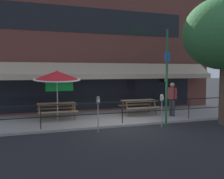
{
  "coord_description": "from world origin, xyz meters",
  "views": [
    {
      "loc": [
        -3.92,
        -9.78,
        2.39
      ],
      "look_at": [
        -0.03,
        1.6,
        1.5
      ],
      "focal_mm": 40.0,
      "sensor_mm": 36.0,
      "label": 1
    }
  ],
  "objects_px": {
    "picnic_table_centre": "(139,103)",
    "street_sign_pole": "(167,77)",
    "parking_meter_far": "(162,101)",
    "picnic_table_left": "(57,107)",
    "pedestrian_walking": "(172,97)",
    "patio_umbrella_left": "(57,76)",
    "parking_meter_near": "(98,103)"
  },
  "relations": [
    {
      "from": "picnic_table_left",
      "to": "patio_umbrella_left",
      "type": "distance_m",
      "value": 1.5
    },
    {
      "from": "patio_umbrella_left",
      "to": "pedestrian_walking",
      "type": "distance_m",
      "value": 5.8
    },
    {
      "from": "picnic_table_centre",
      "to": "pedestrian_walking",
      "type": "bearing_deg",
      "value": -34.26
    },
    {
      "from": "parking_meter_near",
      "to": "parking_meter_far",
      "type": "relative_size",
      "value": 1.0
    },
    {
      "from": "pedestrian_walking",
      "to": "parking_meter_near",
      "type": "xyz_separation_m",
      "value": [
        -4.37,
        -1.67,
        0.09
      ]
    },
    {
      "from": "picnic_table_left",
      "to": "parking_meter_far",
      "type": "relative_size",
      "value": 1.27
    },
    {
      "from": "picnic_table_left",
      "to": "parking_meter_near",
      "type": "xyz_separation_m",
      "value": [
        1.27,
        -2.71,
        0.44
      ]
    },
    {
      "from": "patio_umbrella_left",
      "to": "street_sign_pole",
      "type": "xyz_separation_m",
      "value": [
        4.35,
        -2.35,
        -0.04
      ]
    },
    {
      "from": "parking_meter_near",
      "to": "street_sign_pole",
      "type": "xyz_separation_m",
      "value": [
        3.08,
        0.09,
        0.99
      ]
    },
    {
      "from": "patio_umbrella_left",
      "to": "pedestrian_walking",
      "type": "height_order",
      "value": "patio_umbrella_left"
    },
    {
      "from": "picnic_table_centre",
      "to": "street_sign_pole",
      "type": "relative_size",
      "value": 0.43
    },
    {
      "from": "street_sign_pole",
      "to": "parking_meter_far",
      "type": "bearing_deg",
      "value": -156.89
    },
    {
      "from": "picnic_table_left",
      "to": "parking_meter_near",
      "type": "distance_m",
      "value": 3.03
    },
    {
      "from": "picnic_table_centre",
      "to": "parking_meter_near",
      "type": "distance_m",
      "value": 3.99
    },
    {
      "from": "picnic_table_centre",
      "to": "parking_meter_far",
      "type": "height_order",
      "value": "parking_meter_far"
    },
    {
      "from": "picnic_table_left",
      "to": "pedestrian_walking",
      "type": "height_order",
      "value": "pedestrian_walking"
    },
    {
      "from": "picnic_table_left",
      "to": "patio_umbrella_left",
      "type": "xyz_separation_m",
      "value": [
        -0.0,
        -0.27,
        1.47
      ]
    },
    {
      "from": "street_sign_pole",
      "to": "picnic_table_left",
      "type": "bearing_deg",
      "value": 148.86
    },
    {
      "from": "street_sign_pole",
      "to": "parking_meter_near",
      "type": "bearing_deg",
      "value": -178.36
    },
    {
      "from": "picnic_table_centre",
      "to": "patio_umbrella_left",
      "type": "bearing_deg",
      "value": -177.48
    },
    {
      "from": "picnic_table_left",
      "to": "pedestrian_walking",
      "type": "relative_size",
      "value": 1.05
    },
    {
      "from": "picnic_table_left",
      "to": "picnic_table_centre",
      "type": "distance_m",
      "value": 4.24
    },
    {
      "from": "patio_umbrella_left",
      "to": "parking_meter_near",
      "type": "bearing_deg",
      "value": -62.51
    },
    {
      "from": "picnic_table_left",
      "to": "parking_meter_near",
      "type": "height_order",
      "value": "parking_meter_near"
    },
    {
      "from": "patio_umbrella_left",
      "to": "parking_meter_far",
      "type": "relative_size",
      "value": 1.67
    },
    {
      "from": "patio_umbrella_left",
      "to": "parking_meter_far",
      "type": "bearing_deg",
      "value": -31.38
    },
    {
      "from": "picnic_table_centre",
      "to": "street_sign_pole",
      "type": "distance_m",
      "value": 2.92
    },
    {
      "from": "parking_meter_near",
      "to": "street_sign_pole",
      "type": "bearing_deg",
      "value": 1.64
    },
    {
      "from": "patio_umbrella_left",
      "to": "parking_meter_near",
      "type": "height_order",
      "value": "patio_umbrella_left"
    },
    {
      "from": "patio_umbrella_left",
      "to": "parking_meter_near",
      "type": "xyz_separation_m",
      "value": [
        1.27,
        -2.44,
        -1.03
      ]
    },
    {
      "from": "picnic_table_left",
      "to": "picnic_table_centre",
      "type": "xyz_separation_m",
      "value": [
        4.24,
        -0.09,
        0.0
      ]
    },
    {
      "from": "patio_umbrella_left",
      "to": "picnic_table_left",
      "type": "bearing_deg",
      "value": 90.0
    }
  ]
}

